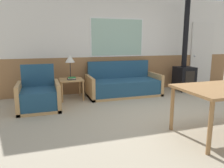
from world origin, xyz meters
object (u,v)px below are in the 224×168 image
object	(u,v)px
side_table	(71,82)
table_lamp	(70,60)
couch	(123,86)
wood_stove	(184,69)
armchair	(39,97)

from	to	relation	value
side_table	table_lamp	distance (m)	0.56
couch	side_table	bearing A→B (deg)	178.28
table_lamp	wood_stove	bearing A→B (deg)	-2.70
armchair	table_lamp	world-z (taller)	table_lamp
side_table	couch	bearing A→B (deg)	-1.72
table_lamp	wood_stove	world-z (taller)	wood_stove
couch	side_table	world-z (taller)	couch
side_table	wood_stove	world-z (taller)	wood_stove
wood_stove	couch	bearing A→B (deg)	179.60
armchair	table_lamp	distance (m)	1.29
armchair	wood_stove	distance (m)	4.13
armchair	table_lamp	xyz separation A→B (m)	(0.78, 0.75, 0.71)
couch	armchair	distance (m)	2.25
armchair	side_table	distance (m)	1.02
side_table	table_lamp	size ratio (longest dim) A/B	0.96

